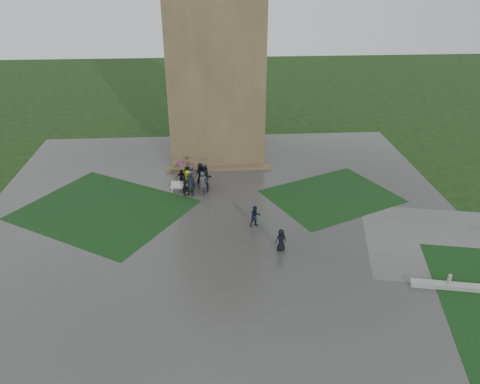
{
  "coord_description": "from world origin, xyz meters",
  "views": [
    {
      "loc": [
        -0.62,
        -26.19,
        16.54
      ],
      "look_at": [
        1.39,
        3.85,
        1.2
      ],
      "focal_mm": 35.0,
      "sensor_mm": 36.0,
      "label": 1
    }
  ],
  "objects": [
    {
      "name": "plaza",
      "position": [
        0.0,
        2.0,
        0.01
      ],
      "size": [
        34.0,
        34.0,
        0.02
      ],
      "primitive_type": "cube",
      "color": "#363634",
      "rests_on": "ground"
    },
    {
      "name": "pedestrian_mid",
      "position": [
        2.24,
        1.01,
        0.78
      ],
      "size": [
        0.82,
        0.6,
        1.52
      ],
      "primitive_type": "imported",
      "rotation": [
        0.0,
        0.0,
        0.26
      ],
      "color": "black",
      "rests_on": "plaza"
    },
    {
      "name": "lawn_inset_left",
      "position": [
        -8.5,
        4.0,
        0.03
      ],
      "size": [
        14.1,
        13.46,
        0.01
      ],
      "primitive_type": "cube",
      "rotation": [
        0.0,
        0.0,
        -0.56
      ],
      "color": "black",
      "rests_on": "plaza"
    },
    {
      "name": "bench",
      "position": [
        -3.1,
        6.51,
        0.45
      ],
      "size": [
        1.52,
        0.76,
        0.84
      ],
      "rotation": [
        0.0,
        0.0,
        -0.22
      ],
      "color": "#B8B8B3",
      "rests_on": "plaza"
    },
    {
      "name": "tower_plinth",
      "position": [
        0.0,
        10.6,
        0.13
      ],
      "size": [
        9.0,
        0.8,
        0.22
      ],
      "primitive_type": "cube",
      "color": "brown",
      "rests_on": "plaza"
    },
    {
      "name": "lawn_inset_right",
      "position": [
        8.5,
        5.0,
        0.03
      ],
      "size": [
        11.12,
        10.15,
        0.01
      ],
      "primitive_type": "cube",
      "rotation": [
        0.0,
        0.0,
        0.44
      ],
      "color": "black",
      "rests_on": "plaza"
    },
    {
      "name": "pedestrian_near",
      "position": [
        3.56,
        -1.97,
        0.74
      ],
      "size": [
        0.8,
        0.63,
        1.44
      ],
      "primitive_type": "imported",
      "rotation": [
        0.0,
        0.0,
        3.38
      ],
      "color": "black",
      "rests_on": "plaza"
    },
    {
      "name": "tower",
      "position": [
        0.0,
        15.0,
        9.0
      ],
      "size": [
        8.0,
        8.0,
        18.0
      ],
      "primitive_type": "cube",
      "color": "brown",
      "rests_on": "ground"
    },
    {
      "name": "ground",
      "position": [
        0.0,
        0.0,
        0.0
      ],
      "size": [
        120.0,
        120.0,
        0.0
      ],
      "primitive_type": "plane",
      "color": "black"
    },
    {
      "name": "visitor_cluster",
      "position": [
        -1.98,
        7.08,
        1.2
      ],
      "size": [
        2.92,
        2.89,
        2.7
      ],
      "color": "black",
      "rests_on": "plaza"
    }
  ]
}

